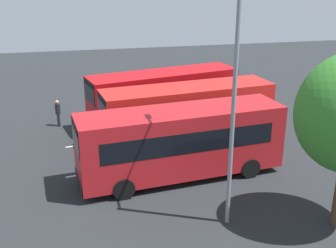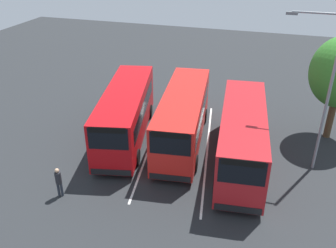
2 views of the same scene
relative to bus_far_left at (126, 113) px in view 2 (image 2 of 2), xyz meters
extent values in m
plane|color=#232628|center=(0.08, 3.59, -1.82)|extent=(63.61, 63.61, 0.00)
cube|color=#B70C11|center=(-0.03, -0.01, 0.01)|extent=(9.84, 4.42, 3.00)
cube|color=black|center=(4.59, 1.02, 0.82)|extent=(0.58, 2.10, 1.26)
cube|color=black|center=(-0.28, 1.14, 0.37)|extent=(7.84, 1.82, 0.96)
cube|color=black|center=(0.23, -1.16, 0.37)|extent=(7.84, 1.82, 0.96)
cube|color=black|center=(4.61, 1.02, 1.33)|extent=(0.52, 1.91, 0.32)
cube|color=black|center=(4.62, 1.03, -1.27)|extent=(0.58, 2.19, 0.36)
cylinder|color=black|center=(2.70, 1.77, -1.35)|extent=(1.00, 0.48, 0.96)
cylinder|color=black|center=(3.20, -0.46, -1.35)|extent=(1.00, 0.48, 0.96)
cylinder|color=black|center=(-3.26, 0.45, -1.35)|extent=(1.00, 0.48, 0.96)
cylinder|color=black|center=(-2.76, -1.79, -1.35)|extent=(1.00, 0.48, 0.96)
cube|color=red|center=(-0.57, 3.66, 0.01)|extent=(9.76, 3.54, 3.00)
cube|color=black|center=(4.13, 4.23, 0.82)|extent=(0.37, 2.12, 1.26)
cube|color=black|center=(-0.71, 4.83, 0.37)|extent=(7.97, 1.04, 0.96)
cube|color=black|center=(-0.43, 2.49, 0.37)|extent=(7.97, 1.04, 0.96)
cube|color=black|center=(4.15, 4.23, 1.33)|extent=(0.33, 1.93, 0.32)
cube|color=black|center=(4.16, 4.23, -1.27)|extent=(0.37, 2.22, 0.36)
cylinder|color=black|center=(2.32, 5.17, -1.35)|extent=(0.98, 0.39, 0.96)
cylinder|color=black|center=(2.60, 2.89, -1.35)|extent=(0.98, 0.39, 0.96)
cylinder|color=black|center=(-3.74, 4.43, -1.35)|extent=(0.98, 0.39, 0.96)
cylinder|color=black|center=(-3.46, 2.15, -1.35)|extent=(0.98, 0.39, 0.96)
cube|color=#AD191E|center=(0.83, 7.51, 0.01)|extent=(9.74, 3.37, 3.00)
cube|color=black|center=(5.54, 7.99, 0.82)|extent=(0.34, 2.12, 1.26)
cube|color=black|center=(0.71, 8.68, 0.37)|extent=(7.98, 0.90, 0.96)
cube|color=black|center=(0.95, 6.33, 0.37)|extent=(7.98, 0.90, 0.96)
cube|color=black|center=(5.56, 7.99, 1.33)|extent=(0.30, 1.93, 0.32)
cube|color=black|center=(5.57, 7.99, -1.27)|extent=(0.33, 2.22, 0.36)
cylinder|color=black|center=(3.75, 8.96, -1.35)|extent=(0.98, 0.38, 0.96)
cylinder|color=black|center=(3.98, 6.68, -1.35)|extent=(0.98, 0.38, 0.96)
cylinder|color=black|center=(-2.33, 8.33, -1.35)|extent=(0.98, 0.38, 0.96)
cylinder|color=black|center=(-2.09, 6.05, -1.35)|extent=(0.98, 0.38, 0.96)
cylinder|color=#232833|center=(6.61, -1.00, -1.41)|extent=(0.13, 0.13, 0.82)
cylinder|color=#232833|center=(6.56, -0.85, -1.41)|extent=(0.13, 0.13, 0.82)
cylinder|color=#232328|center=(6.58, -0.92, -0.68)|extent=(0.41, 0.41, 0.65)
sphere|color=tan|center=(6.58, -0.92, -0.24)|extent=(0.22, 0.22, 0.22)
cylinder|color=gray|center=(0.07, 11.63, 2.55)|extent=(0.16, 0.16, 8.76)
cylinder|color=gray|center=(0.07, 10.40, 6.83)|extent=(0.10, 2.45, 0.10)
cube|color=slate|center=(0.07, 9.17, 6.75)|extent=(0.20, 0.56, 0.14)
cylinder|color=#4C3823|center=(-4.02, 12.66, -0.35)|extent=(0.44, 0.44, 2.95)
cube|color=silver|center=(0.08, 1.75, -1.82)|extent=(12.25, 1.99, 0.01)
cube|color=silver|center=(0.08, 5.43, -1.82)|extent=(12.25, 1.99, 0.01)
camera|label=1|loc=(5.45, 24.52, 7.33)|focal=44.11mm
camera|label=2|loc=(19.13, 8.72, 10.27)|focal=38.80mm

